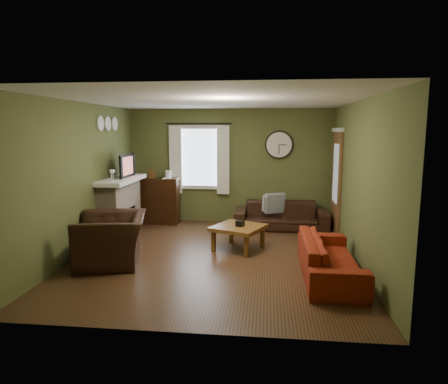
# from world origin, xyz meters

# --- Properties ---
(floor) EXTENTS (4.60, 5.20, 0.00)m
(floor) POSITION_xyz_m (0.00, 0.00, 0.00)
(floor) COLOR #432A18
(floor) RESTS_ON ground
(ceiling) EXTENTS (4.60, 5.20, 0.00)m
(ceiling) POSITION_xyz_m (0.00, 0.00, 2.60)
(ceiling) COLOR white
(ceiling) RESTS_ON ground
(wall_left) EXTENTS (0.00, 5.20, 2.60)m
(wall_left) POSITION_xyz_m (-2.30, 0.00, 1.30)
(wall_left) COLOR #515A2C
(wall_left) RESTS_ON ground
(wall_right) EXTENTS (0.00, 5.20, 2.60)m
(wall_right) POSITION_xyz_m (2.30, 0.00, 1.30)
(wall_right) COLOR #515A2C
(wall_right) RESTS_ON ground
(wall_back) EXTENTS (4.60, 0.00, 2.60)m
(wall_back) POSITION_xyz_m (0.00, 2.60, 1.30)
(wall_back) COLOR #515A2C
(wall_back) RESTS_ON ground
(wall_front) EXTENTS (4.60, 0.00, 2.60)m
(wall_front) POSITION_xyz_m (0.00, -2.60, 1.30)
(wall_front) COLOR #515A2C
(wall_front) RESTS_ON ground
(fireplace) EXTENTS (0.40, 1.40, 1.10)m
(fireplace) POSITION_xyz_m (-2.10, 1.15, 0.55)
(fireplace) COLOR tan
(fireplace) RESTS_ON floor
(firebox) EXTENTS (0.04, 0.60, 0.55)m
(firebox) POSITION_xyz_m (-1.91, 1.15, 0.30)
(firebox) COLOR black
(firebox) RESTS_ON fireplace
(mantel) EXTENTS (0.58, 1.60, 0.08)m
(mantel) POSITION_xyz_m (-2.07, 1.15, 1.14)
(mantel) COLOR white
(mantel) RESTS_ON fireplace
(tv) EXTENTS (0.08, 0.60, 0.35)m
(tv) POSITION_xyz_m (-2.05, 1.30, 1.35)
(tv) COLOR black
(tv) RESTS_ON mantel
(tv_screen) EXTENTS (0.02, 0.62, 0.36)m
(tv_screen) POSITION_xyz_m (-1.97, 1.30, 1.41)
(tv_screen) COLOR #994C3F
(tv_screen) RESTS_ON mantel
(medallion_left) EXTENTS (0.28, 0.28, 0.03)m
(medallion_left) POSITION_xyz_m (-2.28, 0.80, 2.25)
(medallion_left) COLOR white
(medallion_left) RESTS_ON wall_left
(medallion_mid) EXTENTS (0.28, 0.28, 0.03)m
(medallion_mid) POSITION_xyz_m (-2.28, 1.15, 2.25)
(medallion_mid) COLOR white
(medallion_mid) RESTS_ON wall_left
(medallion_right) EXTENTS (0.28, 0.28, 0.03)m
(medallion_right) POSITION_xyz_m (-2.28, 1.50, 2.25)
(medallion_right) COLOR white
(medallion_right) RESTS_ON wall_left
(window_pane) EXTENTS (1.00, 0.02, 1.30)m
(window_pane) POSITION_xyz_m (-0.70, 2.58, 1.50)
(window_pane) COLOR silver
(window_pane) RESTS_ON wall_back
(curtain_rod) EXTENTS (0.03, 0.03, 1.50)m
(curtain_rod) POSITION_xyz_m (-0.70, 2.48, 2.27)
(curtain_rod) COLOR black
(curtain_rod) RESTS_ON wall_back
(curtain_left) EXTENTS (0.28, 0.04, 1.55)m
(curtain_left) POSITION_xyz_m (-1.25, 2.48, 1.45)
(curtain_left) COLOR white
(curtain_left) RESTS_ON wall_back
(curtain_right) EXTENTS (0.28, 0.04, 1.55)m
(curtain_right) POSITION_xyz_m (-0.15, 2.48, 1.45)
(curtain_right) COLOR white
(curtain_right) RESTS_ON wall_back
(wall_clock) EXTENTS (0.64, 0.06, 0.64)m
(wall_clock) POSITION_xyz_m (1.10, 2.55, 1.80)
(wall_clock) COLOR white
(wall_clock) RESTS_ON wall_back
(door) EXTENTS (0.05, 0.90, 2.10)m
(door) POSITION_xyz_m (2.27, 1.85, 1.05)
(door) COLOR brown
(door) RESTS_ON floor
(bookshelf) EXTENTS (0.88, 0.37, 1.04)m
(bookshelf) POSITION_xyz_m (-1.59, 2.28, 0.52)
(bookshelf) COLOR black
(bookshelf) RESTS_ON floor
(book) EXTENTS (0.18, 0.23, 0.02)m
(book) POSITION_xyz_m (-1.46, 2.17, 0.96)
(book) COLOR brown
(book) RESTS_ON bookshelf
(sofa_brown) EXTENTS (2.00, 0.78, 0.59)m
(sofa_brown) POSITION_xyz_m (1.16, 2.08, 0.29)
(sofa_brown) COLOR black
(sofa_brown) RESTS_ON floor
(pillow_left) EXTENTS (0.44, 0.29, 0.43)m
(pillow_left) POSITION_xyz_m (1.02, 2.12, 0.55)
(pillow_left) COLOR gray
(pillow_left) RESTS_ON sofa_brown
(pillow_right) EXTENTS (0.38, 0.22, 0.36)m
(pillow_right) POSITION_xyz_m (0.94, 2.10, 0.55)
(pillow_right) COLOR gray
(pillow_right) RESTS_ON sofa_brown
(sofa_red) EXTENTS (0.78, 1.99, 0.58)m
(sofa_red) POSITION_xyz_m (1.78, -0.74, 0.29)
(sofa_red) COLOR maroon
(sofa_red) RESTS_ON floor
(armchair) EXTENTS (1.33, 1.44, 0.78)m
(armchair) POSITION_xyz_m (-1.62, -0.51, 0.39)
(armchair) COLOR black
(armchair) RESTS_ON floor
(coffee_table) EXTENTS (1.07, 1.07, 0.43)m
(coffee_table) POSITION_xyz_m (0.36, 0.45, 0.22)
(coffee_table) COLOR brown
(coffee_table) RESTS_ON floor
(tissue_box) EXTENTS (0.17, 0.17, 0.10)m
(tissue_box) POSITION_xyz_m (0.39, 0.42, 0.40)
(tissue_box) COLOR black
(tissue_box) RESTS_ON coffee_table
(wine_glass_a) EXTENTS (0.08, 0.08, 0.22)m
(wine_glass_a) POSITION_xyz_m (-2.05, 0.65, 1.29)
(wine_glass_a) COLOR white
(wine_glass_a) RESTS_ON mantel
(wine_glass_b) EXTENTS (0.07, 0.07, 0.21)m
(wine_glass_b) POSITION_xyz_m (-2.05, 0.74, 1.28)
(wine_glass_b) COLOR white
(wine_glass_b) RESTS_ON mantel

